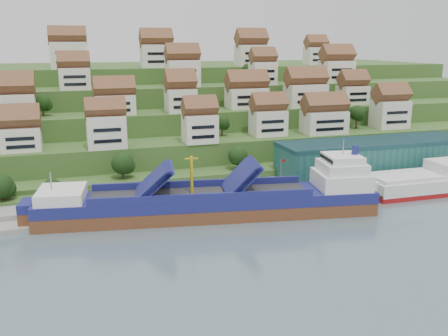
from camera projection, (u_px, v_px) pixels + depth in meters
name	position (u px, v px, depth m)	size (l,w,h in m)	color
ground	(229.00, 214.00, 121.17)	(300.00, 300.00, 0.00)	slate
quay	(280.00, 186.00, 140.63)	(180.00, 14.00, 2.20)	gray
hillside	(154.00, 114.00, 214.29)	(260.00, 128.00, 31.00)	#2D4C1E
hillside_village	(178.00, 91.00, 171.36)	(157.26, 64.61, 29.75)	silver
hillside_trees	(142.00, 126.00, 152.19)	(135.79, 62.38, 31.24)	#1A3712
warehouse	(375.00, 156.00, 150.36)	(60.00, 15.00, 10.00)	#205852
flagpole	(281.00, 171.00, 134.04)	(1.28, 0.16, 8.00)	gray
cargo_ship	(219.00, 202.00, 119.42)	(80.99, 24.73, 17.78)	brown
second_ship	(423.00, 183.00, 138.02)	(32.03, 12.19, 9.25)	maroon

